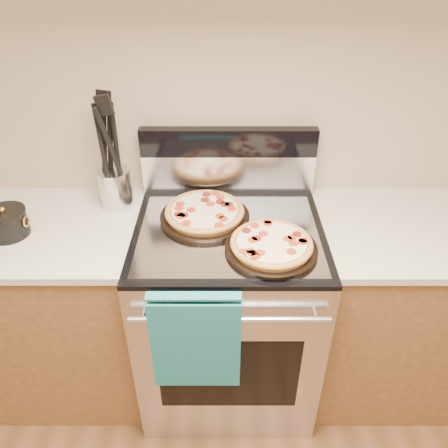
{
  "coord_description": "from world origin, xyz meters",
  "views": [
    {
      "loc": [
        -0.02,
        0.22,
        1.92
      ],
      "look_at": [
        -0.02,
        1.55,
        1.01
      ],
      "focal_mm": 35.0,
      "sensor_mm": 36.0,
      "label": 1
    }
  ],
  "objects_px": {
    "range_body": "(228,313)",
    "saucepan": "(7,224)",
    "pepperoni_pizza_back": "(205,213)",
    "pepperoni_pizza_front": "(271,245)",
    "utensil_crock": "(116,188)"
  },
  "relations": [
    {
      "from": "range_body",
      "to": "saucepan",
      "type": "xyz_separation_m",
      "value": [
        -0.87,
        -0.02,
        0.51
      ]
    },
    {
      "from": "pepperoni_pizza_back",
      "to": "pepperoni_pizza_front",
      "type": "relative_size",
      "value": 1.07
    },
    {
      "from": "range_body",
      "to": "pepperoni_pizza_front",
      "type": "distance_m",
      "value": 0.54
    },
    {
      "from": "utensil_crock",
      "to": "saucepan",
      "type": "xyz_separation_m",
      "value": [
        -0.39,
        -0.22,
        -0.04
      ]
    },
    {
      "from": "pepperoni_pizza_front",
      "to": "utensil_crock",
      "type": "relative_size",
      "value": 1.98
    },
    {
      "from": "pepperoni_pizza_back",
      "to": "saucepan",
      "type": "relative_size",
      "value": 2.27
    },
    {
      "from": "saucepan",
      "to": "pepperoni_pizza_back",
      "type": "bearing_deg",
      "value": 6.65
    },
    {
      "from": "saucepan",
      "to": "pepperoni_pizza_front",
      "type": "bearing_deg",
      "value": -7.0
    },
    {
      "from": "range_body",
      "to": "utensil_crock",
      "type": "xyz_separation_m",
      "value": [
        -0.48,
        0.2,
        0.55
      ]
    },
    {
      "from": "range_body",
      "to": "saucepan",
      "type": "bearing_deg",
      "value": -178.69
    },
    {
      "from": "pepperoni_pizza_front",
      "to": "saucepan",
      "type": "distance_m",
      "value": 1.03
    },
    {
      "from": "pepperoni_pizza_front",
      "to": "saucepan",
      "type": "height_order",
      "value": "saucepan"
    },
    {
      "from": "pepperoni_pizza_front",
      "to": "pepperoni_pizza_back",
      "type": "bearing_deg",
      "value": 139.64
    },
    {
      "from": "saucepan",
      "to": "utensil_crock",
      "type": "bearing_deg",
      "value": 29.14
    },
    {
      "from": "pepperoni_pizza_back",
      "to": "pepperoni_pizza_front",
      "type": "bearing_deg",
      "value": -40.36
    }
  ]
}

